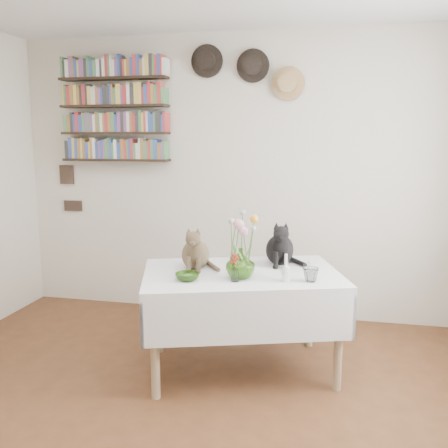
% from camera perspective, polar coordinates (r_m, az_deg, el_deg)
% --- Properties ---
extents(room, '(4.08, 4.58, 2.58)m').
position_cam_1_polar(room, '(2.31, -9.43, 0.79)').
color(room, brown).
rests_on(room, ground).
extents(dining_table, '(1.51, 1.21, 0.71)m').
position_cam_1_polar(dining_table, '(3.45, 2.00, -8.28)').
color(dining_table, white).
rests_on(dining_table, room).
extents(tabby_cat, '(0.25, 0.29, 0.31)m').
position_cam_1_polar(tabby_cat, '(3.46, -3.28, -2.58)').
color(tabby_cat, brown).
rests_on(tabby_cat, dining_table).
extents(black_cat, '(0.26, 0.31, 0.33)m').
position_cam_1_polar(black_cat, '(3.59, 6.40, -2.01)').
color(black_cat, black).
rests_on(black_cat, dining_table).
extents(flower_vase, '(0.21, 0.21, 0.20)m').
position_cam_1_polar(flower_vase, '(3.24, 1.88, -4.51)').
color(flower_vase, '#71B23B').
rests_on(flower_vase, dining_table).
extents(green_bowl, '(0.19, 0.19, 0.05)m').
position_cam_1_polar(green_bowl, '(3.21, -4.20, -6.03)').
color(green_bowl, '#71B23B').
rests_on(green_bowl, dining_table).
extents(drinking_glass, '(0.10, 0.10, 0.09)m').
position_cam_1_polar(drinking_glass, '(3.21, 9.88, -5.73)').
color(drinking_glass, white).
rests_on(drinking_glass, dining_table).
extents(candlestick, '(0.05, 0.05, 0.18)m').
position_cam_1_polar(candlestick, '(3.19, 7.07, -5.50)').
color(candlestick, white).
rests_on(candlestick, dining_table).
extents(berry_jar, '(0.05, 0.05, 0.20)m').
position_cam_1_polar(berry_jar, '(3.16, 1.25, -5.02)').
color(berry_jar, white).
rests_on(berry_jar, dining_table).
extents(porcelain_figurine, '(0.04, 0.04, 0.08)m').
position_cam_1_polar(porcelain_figurine, '(3.44, 9.76, -4.87)').
color(porcelain_figurine, white).
rests_on(porcelain_figurine, dining_table).
extents(flower_bouquet, '(0.17, 0.13, 0.39)m').
position_cam_1_polar(flower_bouquet, '(3.19, 1.95, -0.28)').
color(flower_bouquet, '#4C7233').
rests_on(flower_bouquet, flower_vase).
extents(bookshelf_unit, '(1.00, 0.16, 0.91)m').
position_cam_1_polar(bookshelf_unit, '(4.71, -12.40, 12.57)').
color(bookshelf_unit, black).
rests_on(bookshelf_unit, room).
extents(wall_hats, '(0.98, 0.09, 0.48)m').
position_cam_1_polar(wall_hats, '(4.40, 2.82, 17.22)').
color(wall_hats, black).
rests_on(wall_hats, room).
extents(wall_art_plaques, '(0.21, 0.02, 0.44)m').
position_cam_1_polar(wall_art_plaques, '(5.03, -17.25, 3.99)').
color(wall_art_plaques, '#38281E').
rests_on(wall_art_plaques, room).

